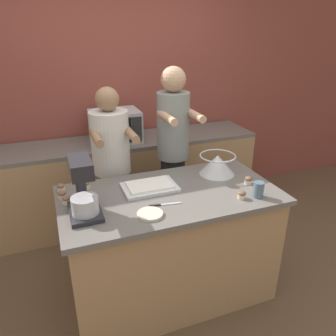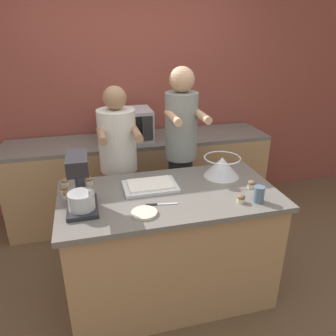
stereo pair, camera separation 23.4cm
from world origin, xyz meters
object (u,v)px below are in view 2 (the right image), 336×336
object	(u,v)px
microwave_oven	(128,125)
cupcake_2	(64,189)
person_left	(119,172)
cupcake_5	(241,198)
cupcake_4	(65,182)
stand_mixer	(80,186)
cupcake_3	(251,184)
cupcake_0	(89,181)
knife	(160,204)
baking_tray	(150,186)
small_plate	(144,213)
cupcake_1	(67,195)
drinking_glass	(259,194)
person_right	(181,156)
mixing_bowl	(222,166)

from	to	relation	value
microwave_oven	cupcake_2	distance (m)	1.25
person_left	cupcake_5	world-z (taller)	person_left
cupcake_2	cupcake_4	xyz separation A→B (m)	(0.00, 0.12, 0.00)
stand_mixer	cupcake_5	world-z (taller)	stand_mixer
cupcake_2	cupcake_3	bearing A→B (deg)	-10.79
cupcake_0	knife	bearing A→B (deg)	-44.40
baking_tray	small_plate	size ratio (longest dim) A/B	2.37
stand_mixer	cupcake_1	distance (m)	0.25
drinking_glass	person_left	bearing A→B (deg)	132.97
cupcake_3	microwave_oven	bearing A→B (deg)	118.74
person_right	cupcake_2	world-z (taller)	person_right
mixing_bowl	small_plate	distance (m)	0.83
baking_tray	drinking_glass	distance (m)	0.79
cupcake_0	cupcake_4	xyz separation A→B (m)	(-0.18, 0.02, 0.00)
stand_mixer	person_left	bearing A→B (deg)	65.96
cupcake_4	cupcake_5	size ratio (longest dim) A/B	1.00
cupcake_3	person_right	bearing A→B (deg)	115.57
mixing_bowl	cupcake_0	xyz separation A→B (m)	(-1.04, 0.11, -0.06)
microwave_oven	cupcake_0	bearing A→B (deg)	-114.29
cupcake_1	cupcake_5	distance (m)	1.21
drinking_glass	knife	distance (m)	0.68
stand_mixer	cupcake_2	world-z (taller)	stand_mixer
knife	cupcake_4	size ratio (longest dim) A/B	3.71
cupcake_2	cupcake_5	xyz separation A→B (m)	(1.18, -0.44, 0.00)
stand_mixer	cupcake_1	size ratio (longest dim) A/B	6.54
cupcake_2	cupcake_4	distance (m)	0.12
drinking_glass	mixing_bowl	bearing A→B (deg)	99.96
baking_tray	cupcake_1	distance (m)	0.60
cupcake_3	cupcake_4	bearing A→B (deg)	164.32
cupcake_1	mixing_bowl	bearing A→B (deg)	4.01
person_right	small_plate	bearing A→B (deg)	-119.81
small_plate	knife	distance (m)	0.15
cupcake_0	cupcake_2	bearing A→B (deg)	-149.60
knife	small_plate	bearing A→B (deg)	-142.35
person_left	cupcake_1	xyz separation A→B (m)	(-0.42, -0.54, 0.11)
cupcake_4	cupcake_2	bearing A→B (deg)	-90.66
microwave_oven	cupcake_0	size ratio (longest dim) A/B	8.34
person_left	cupcake_0	bearing A→B (deg)	-127.47
stand_mixer	cupcake_0	distance (m)	0.41
person_right	cupcake_3	xyz separation A→B (m)	(0.34, -0.71, 0.01)
knife	cupcake_3	size ratio (longest dim) A/B	3.71
cupcake_3	cupcake_0	bearing A→B (deg)	162.79
knife	cupcake_2	distance (m)	0.72
person_right	stand_mixer	xyz separation A→B (m)	(-0.89, -0.72, 0.15)
stand_mixer	knife	size ratio (longest dim) A/B	1.76
cupcake_1	cupcake_3	xyz separation A→B (m)	(1.33, -0.17, 0.00)
cupcake_1	knife	bearing A→B (deg)	-22.16
drinking_glass	cupcake_3	bearing A→B (deg)	75.29
mixing_bowl	cupcake_2	distance (m)	1.22
mixing_bowl	cupcake_1	world-z (taller)	mixing_bowl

